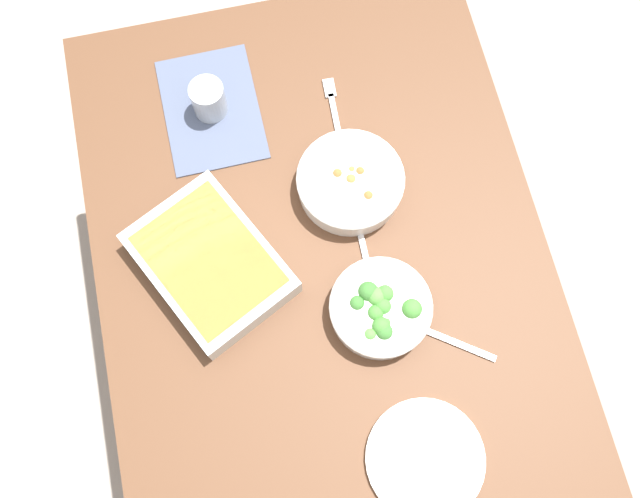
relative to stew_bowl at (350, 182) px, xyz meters
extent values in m
plane|color=#9E9389|center=(-0.11, 0.09, -0.77)|extent=(6.00, 6.00, 0.00)
cube|color=brown|center=(-0.11, 0.09, -0.05)|extent=(1.20, 0.90, 0.04)
cylinder|color=brown|center=(-0.65, -0.30, -0.42)|extent=(0.06, 0.06, 0.70)
cylinder|color=brown|center=(0.43, -0.30, -0.42)|extent=(0.06, 0.06, 0.70)
cylinder|color=brown|center=(0.43, 0.48, -0.42)|extent=(0.06, 0.06, 0.70)
cube|color=#4C5670|center=(0.24, 0.25, -0.03)|extent=(0.28, 0.20, 0.00)
cylinder|color=silver|center=(0.00, 0.00, 0.00)|extent=(0.21, 0.21, 0.05)
torus|color=silver|center=(0.00, 0.00, 0.02)|extent=(0.22, 0.22, 0.01)
cylinder|color=olive|center=(0.00, 0.00, 0.00)|extent=(0.17, 0.17, 0.03)
sphere|color=olive|center=(0.00, 0.00, 0.02)|extent=(0.02, 0.02, 0.02)
sphere|color=#C66633|center=(0.01, -0.02, 0.02)|extent=(0.02, 0.02, 0.02)
sphere|color=#C66633|center=(0.02, 0.02, 0.02)|extent=(0.02, 0.02, 0.02)
sphere|color=silver|center=(0.05, 0.01, 0.02)|extent=(0.02, 0.02, 0.02)
sphere|color=#C66633|center=(-0.04, -0.03, 0.02)|extent=(0.02, 0.02, 0.02)
sphere|color=olive|center=(0.02, -0.01, 0.02)|extent=(0.02, 0.02, 0.02)
cylinder|color=silver|center=(-0.27, 0.00, -0.01)|extent=(0.19, 0.19, 0.05)
torus|color=silver|center=(-0.27, 0.00, 0.01)|extent=(0.20, 0.20, 0.01)
cylinder|color=#8CB272|center=(-0.27, 0.00, 0.00)|extent=(0.16, 0.16, 0.02)
sphere|color=#3D7A33|center=(-0.25, 0.05, 0.01)|extent=(0.03, 0.03, 0.03)
sphere|color=#478C38|center=(-0.30, 0.00, 0.01)|extent=(0.02, 0.02, 0.02)
sphere|color=#569E42|center=(-0.31, 0.04, 0.01)|extent=(0.02, 0.02, 0.02)
sphere|color=#478C38|center=(-0.30, 0.01, 0.02)|extent=(0.04, 0.04, 0.04)
sphere|color=#478C38|center=(-0.27, 0.00, 0.01)|extent=(0.03, 0.03, 0.03)
sphere|color=#569E42|center=(-0.25, 0.01, 0.02)|extent=(0.04, 0.04, 0.04)
sphere|color=#478C38|center=(-0.24, -0.01, 0.01)|extent=(0.03, 0.03, 0.03)
sphere|color=#3D7A33|center=(-0.31, 0.01, 0.01)|extent=(0.03, 0.03, 0.03)
sphere|color=#569E42|center=(-0.26, 0.00, 0.01)|extent=(0.02, 0.02, 0.02)
sphere|color=#3D7A33|center=(-0.23, 0.02, 0.02)|extent=(0.04, 0.04, 0.04)
sphere|color=#478C38|center=(-0.28, 0.02, 0.01)|extent=(0.03, 0.03, 0.03)
sphere|color=#478C38|center=(-0.28, -0.05, 0.02)|extent=(0.04, 0.04, 0.04)
cube|color=silver|center=(-0.11, 0.31, 0.00)|extent=(0.37, 0.33, 0.06)
cube|color=gold|center=(-0.11, 0.31, 0.01)|extent=(0.32, 0.29, 0.04)
cylinder|color=#B2BCC6|center=(0.24, 0.25, 0.01)|extent=(0.07, 0.07, 0.08)
cylinder|color=black|center=(0.24, 0.25, 0.00)|extent=(0.06, 0.06, 0.05)
cylinder|color=white|center=(-0.55, -0.01, -0.03)|extent=(0.22, 0.22, 0.01)
cube|color=silver|center=(-0.16, 0.00, -0.03)|extent=(0.14, 0.02, 0.01)
ellipsoid|color=silver|center=(-0.07, 0.00, -0.03)|extent=(0.04, 0.03, 0.01)
cube|color=silver|center=(-0.36, -0.13, -0.03)|extent=(0.09, 0.12, 0.01)
ellipsoid|color=silver|center=(-0.31, -0.06, -0.03)|extent=(0.04, 0.05, 0.01)
cube|color=silver|center=(0.15, -0.01, -0.03)|extent=(0.14, 0.02, 0.01)
cube|color=silver|center=(0.23, -0.01, -0.03)|extent=(0.05, 0.03, 0.01)
camera|label=1|loc=(-0.53, 0.18, 1.33)|focal=39.98mm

